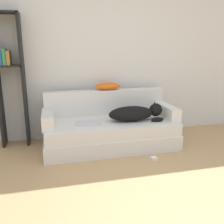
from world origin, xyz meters
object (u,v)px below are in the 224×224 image
Objects in this scene: power_adapter at (154,158)px; bookshelf at (10,75)px; laptop at (88,123)px; dog at (135,113)px; throw_pillow at (108,86)px; couch at (110,134)px.

bookshelf is at bearing 151.08° from power_adapter.
laptop reaches higher than power_adapter.
laptop is (-0.68, 0.01, -0.10)m from dog.
laptop is 1.00m from power_adapter.
power_adapter is (0.40, -0.93, -0.82)m from throw_pillow.
dog reaches higher than couch.
couch is 4.83× the size of throw_pillow.
couch is at bearing 19.41° from laptop.
throw_pillow is at bearing -2.43° from bookshelf.
throw_pillow is at bearing 123.78° from dog.
bookshelf reaches higher than throw_pillow.
couch is 0.40m from laptop.
throw_pillow is 5.11× the size of power_adapter.
laptop is at bearing 179.54° from dog.
laptop is 0.93× the size of throw_pillow.
power_adapter is (1.80, -0.99, -1.02)m from bookshelf.
throw_pillow is (-0.30, 0.45, 0.33)m from dog.
throw_pillow reaches higher than power_adapter.
couch is 0.75m from power_adapter.
power_adapter is at bearing -66.86° from throw_pillow.
throw_pillow is (0.05, 0.36, 0.64)m from couch.
laptop is 0.19× the size of bookshelf.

